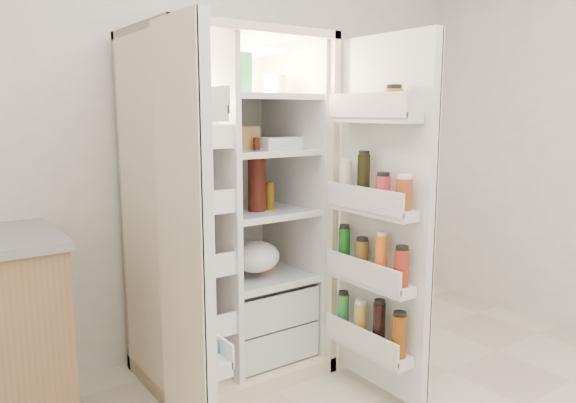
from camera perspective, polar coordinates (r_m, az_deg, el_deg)
wall_back at (r=3.22m, az=-8.77°, el=8.29°), size 4.00×0.02×2.70m
refrigerator at (r=2.96m, az=-6.39°, el=-3.58°), size 0.92×0.70×1.80m
freezer_door at (r=2.18m, az=-10.62°, el=-4.44°), size 0.15×0.40×1.72m
fridge_door at (r=2.67m, az=9.77°, el=-2.35°), size 0.17×0.58×1.72m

